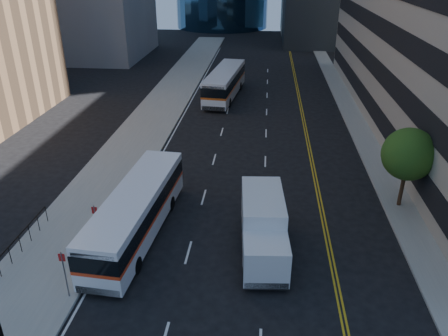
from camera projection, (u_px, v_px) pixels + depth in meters
The scene contains 7 objects.
ground at pixel (252, 281), 21.37m from camera, with size 160.00×160.00×0.00m, color black.
sidewalk_west at pixel (159, 111), 44.63m from camera, with size 5.00×90.00×0.15m, color gray.
sidewalk_east at pixel (353, 117), 42.94m from camera, with size 2.00×90.00×0.15m, color gray.
street_tree at pixel (409, 154), 26.17m from camera, with size 3.20×3.20×5.10m.
bus_front at pixel (137, 211), 24.35m from camera, with size 3.19×11.05×2.81m.
bus_rear at pixel (225, 83), 48.55m from camera, with size 3.80×12.07×3.06m.
box_truck at pixel (263, 227), 22.76m from camera, with size 2.64×6.47×3.03m.
Camera 1 is at (0.25, -16.84, 14.35)m, focal length 35.00 mm.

